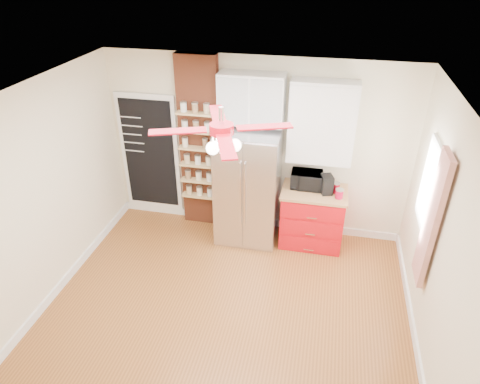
% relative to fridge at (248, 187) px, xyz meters
% --- Properties ---
extents(floor, '(4.50, 4.50, 0.00)m').
position_rel_fridge_xyz_m(floor, '(0.05, -1.63, -0.88)').
color(floor, '#925725').
rests_on(floor, ground).
extents(ceiling, '(4.50, 4.50, 0.00)m').
position_rel_fridge_xyz_m(ceiling, '(0.05, -1.63, 1.83)').
color(ceiling, white).
rests_on(ceiling, wall_back).
extents(wall_back, '(4.50, 0.02, 2.70)m').
position_rel_fridge_xyz_m(wall_back, '(0.05, 0.37, 0.48)').
color(wall_back, beige).
rests_on(wall_back, floor).
extents(wall_front, '(4.50, 0.02, 2.70)m').
position_rel_fridge_xyz_m(wall_front, '(0.05, -3.63, 0.48)').
color(wall_front, beige).
rests_on(wall_front, floor).
extents(wall_left, '(0.02, 4.00, 2.70)m').
position_rel_fridge_xyz_m(wall_left, '(-2.20, -1.63, 0.48)').
color(wall_left, beige).
rests_on(wall_left, floor).
extents(wall_right, '(0.02, 4.00, 2.70)m').
position_rel_fridge_xyz_m(wall_right, '(2.30, -1.63, 0.48)').
color(wall_right, beige).
rests_on(wall_right, floor).
extents(chalkboard, '(0.95, 0.05, 1.95)m').
position_rel_fridge_xyz_m(chalkboard, '(-1.65, 0.33, 0.23)').
color(chalkboard, white).
rests_on(chalkboard, wall_back).
extents(brick_pillar, '(0.60, 0.16, 2.70)m').
position_rel_fridge_xyz_m(brick_pillar, '(-0.80, 0.29, 0.48)').
color(brick_pillar, brown).
rests_on(brick_pillar, floor).
extents(fridge, '(0.90, 0.70, 1.75)m').
position_rel_fridge_xyz_m(fridge, '(0.00, 0.00, 0.00)').
color(fridge, silver).
rests_on(fridge, floor).
extents(upper_glass_cabinet, '(0.90, 0.35, 0.70)m').
position_rel_fridge_xyz_m(upper_glass_cabinet, '(0.00, 0.20, 1.27)').
color(upper_glass_cabinet, white).
rests_on(upper_glass_cabinet, wall_back).
extents(red_cabinet, '(0.94, 0.64, 0.90)m').
position_rel_fridge_xyz_m(red_cabinet, '(0.97, 0.05, -0.42)').
color(red_cabinet, red).
rests_on(red_cabinet, floor).
extents(upper_shelf_unit, '(0.90, 0.30, 1.15)m').
position_rel_fridge_xyz_m(upper_shelf_unit, '(0.97, 0.22, 1.00)').
color(upper_shelf_unit, white).
rests_on(upper_shelf_unit, wall_back).
extents(window, '(0.04, 0.75, 1.05)m').
position_rel_fridge_xyz_m(window, '(2.28, -0.73, 0.68)').
color(window, white).
rests_on(window, wall_right).
extents(curtain, '(0.06, 0.40, 1.55)m').
position_rel_fridge_xyz_m(curtain, '(2.23, -1.28, 0.57)').
color(curtain, '#B62A18').
rests_on(curtain, wall_right).
extents(ceiling_fan, '(1.40, 1.40, 0.44)m').
position_rel_fridge_xyz_m(ceiling_fan, '(0.05, -1.63, 1.55)').
color(ceiling_fan, silver).
rests_on(ceiling_fan, ceiling).
extents(toaster_oven, '(0.45, 0.31, 0.25)m').
position_rel_fridge_xyz_m(toaster_oven, '(0.84, 0.13, 0.15)').
color(toaster_oven, black).
rests_on(toaster_oven, red_cabinet).
extents(coffee_maker, '(0.20, 0.23, 0.27)m').
position_rel_fridge_xyz_m(coffee_maker, '(1.13, 0.03, 0.16)').
color(coffee_maker, black).
rests_on(coffee_maker, red_cabinet).
extents(canister_left, '(0.13, 0.13, 0.12)m').
position_rel_fridge_xyz_m(canister_left, '(1.31, -0.08, 0.09)').
color(canister_left, '#B3092E').
rests_on(canister_left, red_cabinet).
extents(canister_right, '(0.12, 0.12, 0.14)m').
position_rel_fridge_xyz_m(canister_right, '(1.26, 0.07, 0.10)').
color(canister_right, '#B50A1C').
rests_on(canister_right, red_cabinet).
extents(pantry_jar_oats, '(0.11, 0.11, 0.13)m').
position_rel_fridge_xyz_m(pantry_jar_oats, '(-0.98, 0.15, 0.56)').
color(pantry_jar_oats, beige).
rests_on(pantry_jar_oats, brick_pillar).
extents(pantry_jar_beans, '(0.09, 0.09, 0.14)m').
position_rel_fridge_xyz_m(pantry_jar_beans, '(-0.67, 0.15, 0.57)').
color(pantry_jar_beans, olive).
rests_on(pantry_jar_beans, brick_pillar).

